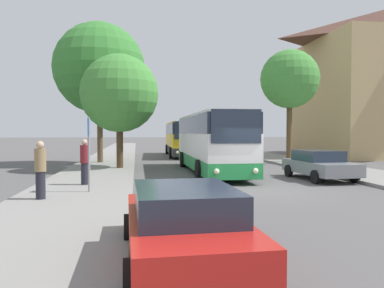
% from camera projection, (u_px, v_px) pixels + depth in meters
% --- Properties ---
extents(ground_plane, '(300.00, 300.00, 0.00)m').
position_uv_depth(ground_plane, '(262.00, 191.00, 14.59)').
color(ground_plane, '#565454').
rests_on(ground_plane, ground).
extents(sidewalk_left, '(4.00, 120.00, 0.15)m').
position_uv_depth(sidewalk_left, '(77.00, 194.00, 13.55)').
color(sidewalk_left, gray).
rests_on(sidewalk_left, ground_plane).
extents(bus_front, '(2.77, 11.50, 3.30)m').
position_uv_depth(bus_front, '(211.00, 142.00, 21.41)').
color(bus_front, '#238942').
rests_on(bus_front, ground_plane).
extents(bus_middle, '(2.95, 11.40, 3.21)m').
position_uv_depth(bus_middle, '(181.00, 138.00, 35.97)').
color(bus_middle, '#2D2D2D').
rests_on(bus_middle, ground_plane).
extents(parked_car_left_curb, '(2.15, 4.49, 1.39)m').
position_uv_depth(parked_car_left_curb, '(184.00, 223.00, 6.49)').
color(parked_car_left_curb, red).
rests_on(parked_car_left_curb, ground_plane).
extents(parked_car_right_near, '(2.29, 4.43, 1.43)m').
position_uv_depth(parked_car_right_near, '(319.00, 164.00, 18.22)').
color(parked_car_right_near, slate).
rests_on(parked_car_right_near, ground_plane).
extents(bus_stop_sign, '(0.08, 0.45, 2.70)m').
position_uv_depth(bus_stop_sign, '(89.00, 146.00, 13.52)').
color(bus_stop_sign, gray).
rests_on(bus_stop_sign, sidewalk_left).
extents(pedestrian_waiting_near, '(0.36, 0.36, 1.86)m').
position_uv_depth(pedestrian_waiting_near, '(85.00, 162.00, 15.38)').
color(pedestrian_waiting_near, '#23232D').
rests_on(pedestrian_waiting_near, sidewalk_left).
extents(pedestrian_waiting_far, '(0.36, 0.36, 1.88)m').
position_uv_depth(pedestrian_waiting_far, '(40.00, 170.00, 12.07)').
color(pedestrian_waiting_far, '#23232D').
rests_on(pedestrian_waiting_far, sidewalk_left).
extents(tree_left_near, '(4.70, 4.70, 6.85)m').
position_uv_depth(tree_left_near, '(119.00, 94.00, 22.53)').
color(tree_left_near, '#47331E').
rests_on(tree_left_near, sidewalk_left).
extents(tree_left_far, '(6.46, 6.46, 9.94)m').
position_uv_depth(tree_left_far, '(99.00, 69.00, 26.65)').
color(tree_left_far, brown).
rests_on(tree_left_far, sidewalk_left).
extents(tree_right_near, '(4.26, 4.26, 8.16)m').
position_uv_depth(tree_right_near, '(290.00, 79.00, 27.28)').
color(tree_right_near, '#513D23').
rests_on(tree_right_near, sidewalk_right).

